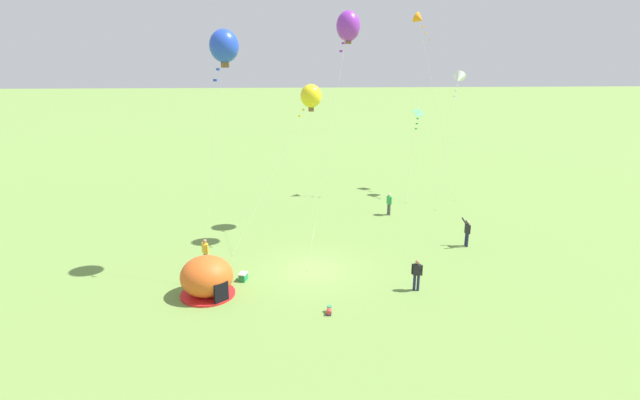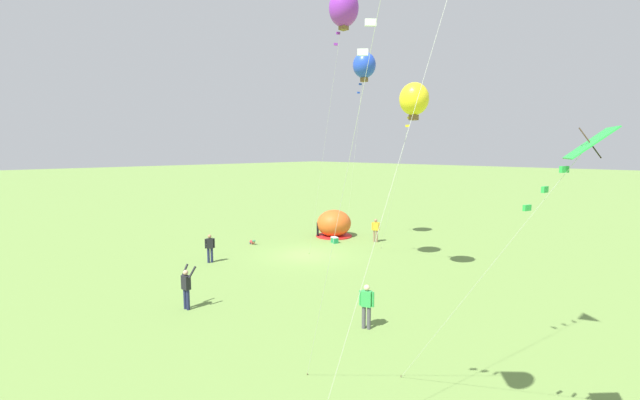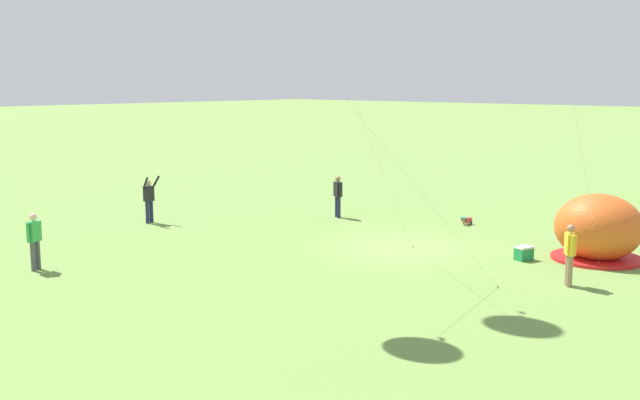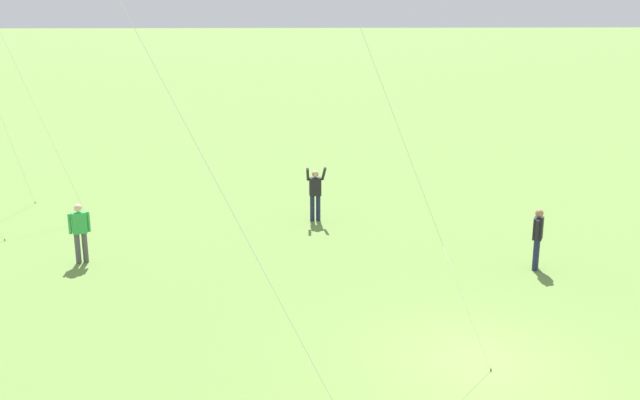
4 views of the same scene
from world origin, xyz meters
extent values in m
plane|color=olive|center=(0.00, 0.00, 0.00)|extent=(300.00, 300.00, 0.00)
ellipsoid|color=#D8591E|center=(-5.55, -2.72, 1.05)|extent=(2.70, 2.60, 2.10)
cylinder|color=red|center=(-5.55, -2.72, 0.05)|extent=(2.81, 2.81, 0.10)
cube|color=black|center=(-4.70, -3.68, 0.55)|extent=(0.68, 0.62, 1.10)
cube|color=#1E8C4C|center=(-3.87, -1.12, 0.19)|extent=(0.50, 0.60, 0.38)
cube|color=white|center=(-3.87, -1.12, 0.41)|extent=(0.51, 0.61, 0.06)
cylinder|color=red|center=(0.58, -5.10, 0.17)|extent=(0.26, 0.35, 0.22)
sphere|color=#9E7051|center=(0.61, -4.84, 0.20)|extent=(0.19, 0.19, 0.19)
cylinder|color=#338C59|center=(0.61, -4.84, 0.29)|extent=(0.24, 0.24, 0.06)
cylinder|color=#9E7051|center=(0.49, -4.97, 0.09)|extent=(0.07, 0.07, 0.17)
cylinder|color=#9E7051|center=(0.69, -4.99, 0.09)|extent=(0.07, 0.07, 0.17)
cylinder|color=navy|center=(0.48, -5.21, 0.07)|extent=(0.09, 0.09, 0.13)
cylinder|color=navy|center=(0.64, -5.23, 0.07)|extent=(0.09, 0.09, 0.13)
cylinder|color=#8C7251|center=(-6.14, 0.74, 0.44)|extent=(0.15, 0.15, 0.88)
cylinder|color=#8C7251|center=(-6.26, 0.90, 0.44)|extent=(0.15, 0.15, 0.88)
cube|color=gold|center=(-6.20, 0.82, 1.18)|extent=(0.42, 0.45, 0.60)
sphere|color=#9E7051|center=(-6.20, 0.82, 1.61)|extent=(0.22, 0.22, 0.22)
cylinder|color=gold|center=(-6.04, 0.62, 1.18)|extent=(0.09, 0.09, 0.58)
cylinder|color=gold|center=(-6.35, 1.02, 1.18)|extent=(0.09, 0.09, 0.58)
cylinder|color=#4C4C51|center=(6.34, 9.74, 0.44)|extent=(0.15, 0.15, 0.88)
cylinder|color=#4C4C51|center=(6.27, 9.92, 0.44)|extent=(0.15, 0.15, 0.88)
cube|color=green|center=(6.30, 9.83, 1.18)|extent=(0.37, 0.44, 0.60)
sphere|color=beige|center=(6.30, 9.83, 1.61)|extent=(0.22, 0.22, 0.22)
cylinder|color=green|center=(6.40, 9.60, 1.18)|extent=(0.09, 0.09, 0.58)
cylinder|color=green|center=(6.21, 10.06, 1.18)|extent=(0.09, 0.09, 0.58)
cylinder|color=#1E2347|center=(10.11, 3.03, 0.44)|extent=(0.15, 0.15, 0.88)
cylinder|color=#1E2347|center=(10.09, 3.23, 0.44)|extent=(0.15, 0.15, 0.88)
cube|color=black|center=(10.10, 3.13, 1.18)|extent=(0.28, 0.40, 0.60)
sphere|color=tan|center=(10.10, 3.13, 1.61)|extent=(0.22, 0.22, 0.22)
cylinder|color=black|center=(9.98, 2.85, 1.64)|extent=(0.39, 0.19, 0.50)
cylinder|color=black|center=(9.93, 3.38, 1.64)|extent=(0.38, 0.12, 0.50)
cylinder|color=#1E2347|center=(5.27, -2.77, 0.44)|extent=(0.15, 0.15, 0.88)
cylinder|color=#1E2347|center=(5.45, -2.86, 0.44)|extent=(0.15, 0.15, 0.88)
cube|color=black|center=(5.36, -2.82, 1.18)|extent=(0.45, 0.38, 0.60)
sphere|color=#9E7051|center=(5.36, -2.82, 1.61)|extent=(0.22, 0.22, 0.22)
cylinder|color=black|center=(5.13, -2.71, 1.18)|extent=(0.09, 0.09, 0.58)
cylinder|color=black|center=(5.59, -2.92, 1.18)|extent=(0.09, 0.09, 0.58)
cylinder|color=silver|center=(-5.25, -0.48, 6.20)|extent=(1.49, 2.82, 12.40)
cylinder|color=brown|center=(-5.99, -1.88, 0.03)|extent=(0.03, 0.03, 0.06)
cylinder|color=silver|center=(-2.30, 5.09, 4.61)|extent=(5.15, 5.57, 9.23)
cylinder|color=brown|center=(-4.87, 2.32, 0.03)|extent=(0.03, 0.03, 0.06)
cylinder|color=silver|center=(1.05, 2.52, 6.79)|extent=(2.77, 5.32, 13.58)
cylinder|color=brown|center=(-0.33, -0.13, 0.03)|extent=(0.03, 0.03, 0.06)
camera|label=1|loc=(-1.04, -26.39, 12.13)|focal=28.00mm
camera|label=2|loc=(18.65, 19.47, 6.79)|focal=24.00mm
camera|label=3|loc=(-14.57, 20.18, 5.57)|focal=42.00mm
camera|label=4|loc=(-13.82, 3.78, 7.38)|focal=42.00mm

